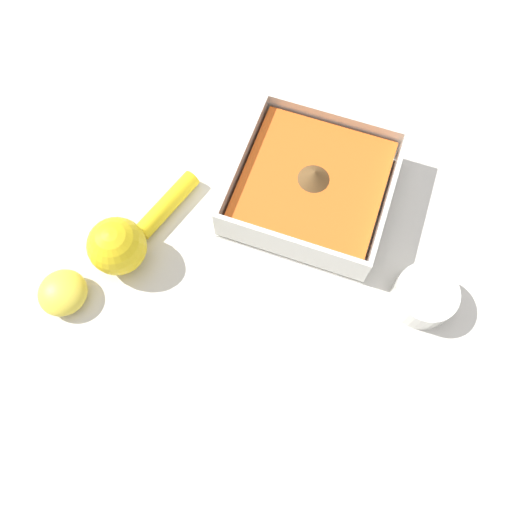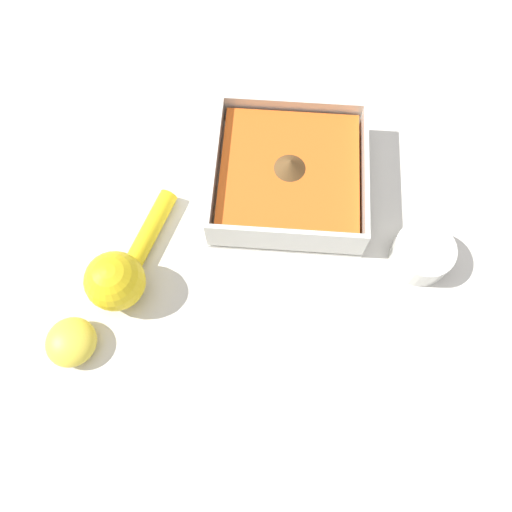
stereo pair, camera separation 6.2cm
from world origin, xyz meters
The scene contains 5 objects.
ground_plane centered at (0.00, 0.00, 0.00)m, with size 4.00×4.00×0.00m, color beige.
square_dish centered at (0.02, 0.03, 0.02)m, with size 0.20×0.20×0.06m.
spice_bowl centered at (0.19, -0.06, 0.02)m, with size 0.08×0.08×0.04m.
lemon_squeezer centered at (-0.18, -0.12, 0.03)m, with size 0.09×0.17×0.07m.
lemon_half centered at (-0.23, -0.21, 0.02)m, with size 0.06×0.06×0.03m.
Camera 2 is at (-0.00, -0.32, 0.60)m, focal length 35.00 mm.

